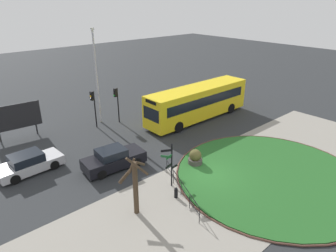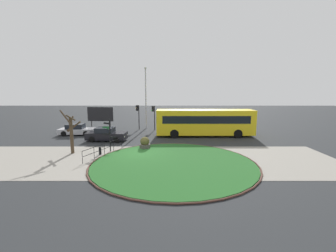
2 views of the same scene
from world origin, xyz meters
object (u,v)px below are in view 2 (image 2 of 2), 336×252
at_px(traffic_light_far, 153,112).
at_px(planter_near_signpost, 144,144).
at_px(street_tree_bare, 71,132).
at_px(bollard_foreground, 99,151).
at_px(bus_yellow, 204,122).
at_px(signpost_directional, 108,133).
at_px(car_near_lane, 76,130).
at_px(car_far_lane, 106,135).
at_px(lamppost_tall, 145,96).
at_px(billboard_left, 100,114).
at_px(traffic_light_near, 137,112).

height_order(traffic_light_far, planter_near_signpost, traffic_light_far).
height_order(planter_near_signpost, street_tree_bare, street_tree_bare).
distance_m(bollard_foreground, bus_yellow, 12.98).
distance_m(signpost_directional, planter_near_signpost, 3.43).
bearing_deg(bus_yellow, car_near_lane, -2.69).
relative_size(bus_yellow, planter_near_signpost, 9.93).
bearing_deg(bollard_foreground, car_far_lane, 99.34).
bearing_deg(lamppost_tall, bollard_foreground, -101.32).
xyz_separation_m(signpost_directional, planter_near_signpost, (3.11, 0.86, -1.16)).
bearing_deg(car_near_lane, planter_near_signpost, -39.20).
bearing_deg(billboard_left, traffic_light_near, -16.22).
bearing_deg(bus_yellow, billboard_left, -25.29).
relative_size(bus_yellow, lamppost_tall, 1.34).
distance_m(planter_near_signpost, street_tree_bare, 6.51).
relative_size(signpost_directional, traffic_light_far, 0.89).
height_order(signpost_directional, traffic_light_near, traffic_light_near).
relative_size(bollard_foreground, bus_yellow, 0.06).
distance_m(signpost_directional, bus_yellow, 11.83).
bearing_deg(car_near_lane, lamppost_tall, 27.58).
height_order(bus_yellow, billboard_left, bus_yellow).
xyz_separation_m(signpost_directional, traffic_light_near, (1.09, 11.39, 0.83)).
bearing_deg(signpost_directional, billboard_left, 109.24).
height_order(traffic_light_far, street_tree_bare, street_tree_bare).
bearing_deg(street_tree_bare, bollard_foreground, -10.53).
bearing_deg(car_far_lane, traffic_light_far, 60.54).
distance_m(signpost_directional, bollard_foreground, 1.79).
xyz_separation_m(car_far_lane, billboard_left, (-3.35, 9.38, 1.19)).
relative_size(signpost_directional, billboard_left, 0.76).
distance_m(traffic_light_far, street_tree_bare, 13.34).
bearing_deg(bollard_foreground, billboard_left, 106.01).
distance_m(car_near_lane, billboard_left, 6.31).
bearing_deg(bus_yellow, lamppost_tall, -36.01).
bearing_deg(car_far_lane, bus_yellow, 18.23).
height_order(signpost_directional, traffic_light_far, traffic_light_far).
bearing_deg(bus_yellow, planter_near_signpost, 42.46).
distance_m(car_near_lane, car_far_lane, 5.61).
xyz_separation_m(planter_near_signpost, street_tree_bare, (-6.19, -1.47, 1.39)).
distance_m(bollard_foreground, lamppost_tall, 14.29).
distance_m(traffic_light_far, lamppost_tall, 2.70).
bearing_deg(billboard_left, lamppost_tall, -6.20).
relative_size(car_near_lane, planter_near_signpost, 3.70).
distance_m(traffic_light_near, billboard_left, 6.31).
xyz_separation_m(car_far_lane, traffic_light_far, (4.70, 6.82, 1.77)).
relative_size(signpost_directional, bollard_foreground, 4.20).
bearing_deg(car_near_lane, car_far_lane, -38.68).
bearing_deg(street_tree_bare, car_far_lane, 71.25).
height_order(bus_yellow, planter_near_signpost, bus_yellow).
bearing_deg(car_near_lane, bollard_foreground, -60.62).
bearing_deg(street_tree_bare, bus_yellow, 30.39).
xyz_separation_m(signpost_directional, bus_yellow, (9.65, 6.85, 0.02)).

